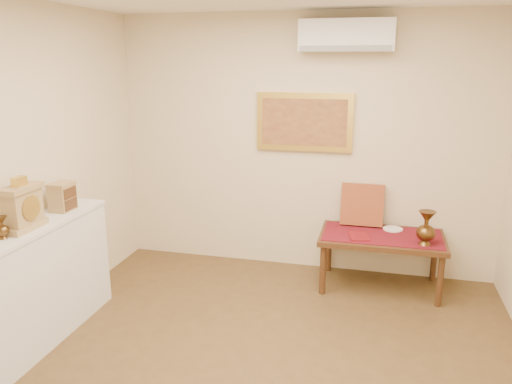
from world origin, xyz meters
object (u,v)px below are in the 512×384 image
(display_ledge, at_px, (19,296))
(mantel_clock, at_px, (23,207))
(wooden_chest, at_px, (63,197))
(low_table, at_px, (382,242))
(brass_urn_tall, at_px, (426,224))

(display_ledge, distance_m, mantel_clock, 0.68)
(wooden_chest, bearing_deg, mantel_clock, -88.62)
(display_ledge, xyz_separation_m, wooden_chest, (0.01, 0.64, 0.61))
(wooden_chest, height_order, low_table, wooden_chest)
(display_ledge, relative_size, low_table, 1.68)
(display_ledge, height_order, low_table, display_ledge)
(brass_urn_tall, relative_size, display_ledge, 0.20)
(mantel_clock, bearing_deg, brass_urn_tall, 27.24)
(brass_urn_tall, distance_m, low_table, 0.51)
(mantel_clock, relative_size, wooden_chest, 1.68)
(mantel_clock, distance_m, wooden_chest, 0.51)
(mantel_clock, height_order, wooden_chest, mantel_clock)
(brass_urn_tall, relative_size, wooden_chest, 1.62)
(display_ledge, relative_size, mantel_clock, 4.93)
(wooden_chest, distance_m, low_table, 3.00)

